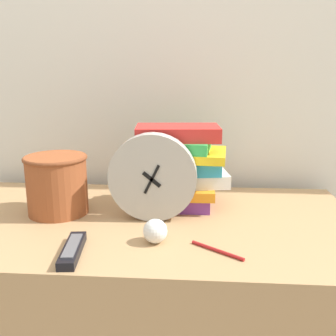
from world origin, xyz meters
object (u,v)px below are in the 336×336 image
at_px(desk_clock, 153,177).
at_px(book_stack, 182,166).
at_px(pen, 217,250).
at_px(basket, 57,183).
at_px(tv_remote, 72,250).
at_px(crumpled_paper_ball, 155,231).

bearing_deg(desk_clock, book_stack, 57.24).
distance_m(desk_clock, pen, 0.28).
relative_size(basket, pen, 1.52).
bearing_deg(tv_remote, desk_clock, 55.03).
bearing_deg(book_stack, crumpled_paper_ball, -101.33).
bearing_deg(book_stack, pen, -73.20).
xyz_separation_m(book_stack, crumpled_paper_ball, (-0.05, -0.27, -0.09)).
bearing_deg(crumpled_paper_ball, book_stack, 78.67).
distance_m(desk_clock, crumpled_paper_ball, 0.18).
height_order(book_stack, basket, book_stack).
xyz_separation_m(book_stack, tv_remote, (-0.23, -0.34, -0.11)).
distance_m(basket, pen, 0.50).
distance_m(book_stack, crumpled_paper_ball, 0.29).
distance_m(desk_clock, tv_remote, 0.29).
bearing_deg(book_stack, tv_remote, -124.22).
distance_m(book_stack, tv_remote, 0.43).
bearing_deg(desk_clock, basket, 173.95).
xyz_separation_m(tv_remote, pen, (0.32, 0.03, -0.01)).
xyz_separation_m(basket, pen, (0.44, -0.22, -0.09)).
height_order(tv_remote, pen, tv_remote).
xyz_separation_m(desk_clock, crumpled_paper_ball, (0.02, -0.15, -0.09)).
bearing_deg(tv_remote, crumpled_paper_ball, 22.77).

